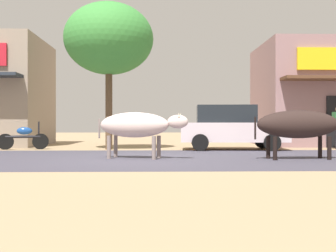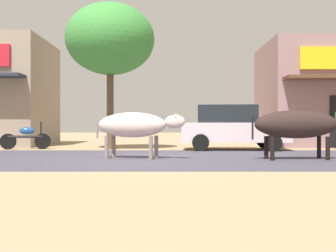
{
  "view_description": "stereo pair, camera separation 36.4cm",
  "coord_description": "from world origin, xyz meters",
  "px_view_note": "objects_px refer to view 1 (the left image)",
  "views": [
    {
      "loc": [
        0.51,
        -11.14,
        0.9
      ],
      "look_at": [
        0.86,
        1.76,
        0.88
      ],
      "focal_mm": 42.96,
      "sensor_mm": 36.0,
      "label": 1
    },
    {
      "loc": [
        0.88,
        -11.14,
        0.9
      ],
      "look_at": [
        0.86,
        1.76,
        0.88
      ],
      "focal_mm": 42.96,
      "sensor_mm": 36.0,
      "label": 2
    }
  ],
  "objects_px": {
    "roadside_tree": "(109,39)",
    "cow_far_dark": "(300,125)",
    "parked_motorcycle": "(24,137)",
    "cow_near_brown": "(136,125)",
    "parked_hatchback_car": "(231,127)"
  },
  "relations": [
    {
      "from": "roadside_tree",
      "to": "cow_far_dark",
      "type": "xyz_separation_m",
      "value": [
        5.63,
        -4.53,
        -3.21
      ]
    },
    {
      "from": "parked_motorcycle",
      "to": "cow_far_dark",
      "type": "bearing_deg",
      "value": -27.42
    },
    {
      "from": "cow_far_dark",
      "to": "parked_motorcycle",
      "type": "bearing_deg",
      "value": 152.58
    },
    {
      "from": "parked_motorcycle",
      "to": "cow_near_brown",
      "type": "height_order",
      "value": "cow_near_brown"
    },
    {
      "from": "roadside_tree",
      "to": "cow_far_dark",
      "type": "height_order",
      "value": "roadside_tree"
    },
    {
      "from": "roadside_tree",
      "to": "cow_far_dark",
      "type": "distance_m",
      "value": 7.9
    },
    {
      "from": "parked_hatchback_car",
      "to": "parked_motorcycle",
      "type": "distance_m",
      "value": 7.75
    },
    {
      "from": "parked_hatchback_car",
      "to": "roadside_tree",
      "type": "bearing_deg",
      "value": 177.36
    },
    {
      "from": "cow_near_brown",
      "to": "roadside_tree",
      "type": "bearing_deg",
      "value": 106.68
    },
    {
      "from": "roadside_tree",
      "to": "parked_hatchback_car",
      "type": "distance_m",
      "value": 5.62
    },
    {
      "from": "roadside_tree",
      "to": "cow_near_brown",
      "type": "xyz_separation_m",
      "value": [
        1.25,
        -4.16,
        -3.23
      ]
    },
    {
      "from": "roadside_tree",
      "to": "parked_motorcycle",
      "type": "xyz_separation_m",
      "value": [
        -3.18,
        0.04,
        -3.67
      ]
    },
    {
      "from": "parked_motorcycle",
      "to": "cow_near_brown",
      "type": "bearing_deg",
      "value": -43.55
    },
    {
      "from": "roadside_tree",
      "to": "parked_motorcycle",
      "type": "height_order",
      "value": "roadside_tree"
    },
    {
      "from": "parked_hatchback_car",
      "to": "cow_near_brown",
      "type": "height_order",
      "value": "parked_hatchback_car"
    }
  ]
}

